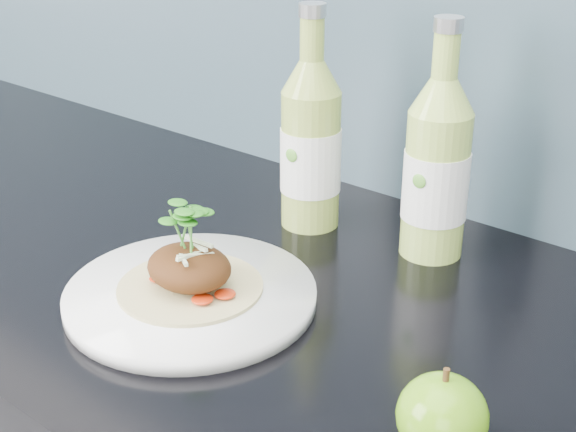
{
  "coord_description": "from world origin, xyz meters",
  "views": [
    {
      "loc": [
        0.44,
        1.13,
        1.33
      ],
      "look_at": [
        -0.01,
        1.67,
        1.0
      ],
      "focal_mm": 50.0,
      "sensor_mm": 36.0,
      "label": 1
    }
  ],
  "objects_px": {
    "dinner_plate": "(191,295)",
    "cider_bottle_right": "(437,169)",
    "cider_bottle_left": "(311,145)",
    "green_apple": "(442,416)"
  },
  "relations": [
    {
      "from": "dinner_plate",
      "to": "cider_bottle_right",
      "type": "distance_m",
      "value": 0.3
    },
    {
      "from": "cider_bottle_right",
      "to": "cider_bottle_left",
      "type": "bearing_deg",
      "value": -170.82
    },
    {
      "from": "dinner_plate",
      "to": "cider_bottle_left",
      "type": "relative_size",
      "value": 1.25
    },
    {
      "from": "cider_bottle_left",
      "to": "cider_bottle_right",
      "type": "xyz_separation_m",
      "value": [
        0.16,
        0.03,
        0.0
      ]
    },
    {
      "from": "green_apple",
      "to": "cider_bottle_left",
      "type": "height_order",
      "value": "cider_bottle_left"
    },
    {
      "from": "dinner_plate",
      "to": "green_apple",
      "type": "distance_m",
      "value": 0.31
    },
    {
      "from": "green_apple",
      "to": "cider_bottle_right",
      "type": "xyz_separation_m",
      "value": [
        -0.18,
        0.29,
        0.07
      ]
    },
    {
      "from": "cider_bottle_left",
      "to": "cider_bottle_right",
      "type": "height_order",
      "value": "same"
    },
    {
      "from": "cider_bottle_right",
      "to": "green_apple",
      "type": "bearing_deg",
      "value": -58.78
    },
    {
      "from": "dinner_plate",
      "to": "cider_bottle_right",
      "type": "xyz_separation_m",
      "value": [
        0.13,
        0.26,
        0.09
      ]
    }
  ]
}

